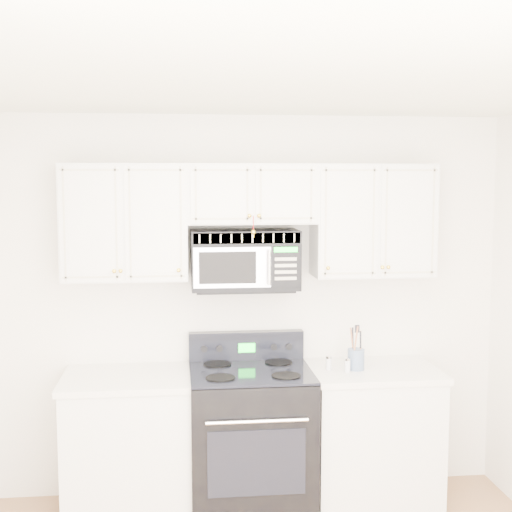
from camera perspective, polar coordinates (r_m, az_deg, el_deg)
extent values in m
cube|color=silver|center=(3.14, 2.76, 13.99)|extent=(3.50, 3.50, 0.01)
cube|color=white|center=(4.93, -0.59, -4.00)|extent=(3.50, 0.01, 2.60)
cube|color=silver|center=(4.84, -9.97, -14.87)|extent=(0.82, 0.63, 0.88)
cube|color=white|center=(4.70, -10.08, -9.62)|extent=(0.86, 0.65, 0.04)
cube|color=black|center=(5.03, -9.85, -18.86)|extent=(0.82, 0.55, 0.10)
cube|color=silver|center=(5.00, 9.25, -14.15)|extent=(0.82, 0.63, 0.88)
cube|color=white|center=(4.86, 9.34, -9.06)|extent=(0.86, 0.65, 0.04)
cube|color=black|center=(5.19, 9.04, -18.04)|extent=(0.82, 0.55, 0.10)
cube|color=black|center=(4.83, -0.42, -14.58)|extent=(0.79, 0.67, 0.92)
cube|color=black|center=(4.51, 0.06, -16.24)|extent=(0.60, 0.01, 0.42)
cylinder|color=silver|center=(4.40, 0.10, -13.11)|extent=(0.62, 0.02, 0.02)
cube|color=black|center=(4.68, -0.43, -9.26)|extent=(0.79, 0.67, 0.02)
cube|color=black|center=(4.94, -0.79, -7.24)|extent=(0.79, 0.08, 0.21)
cube|color=#0FD624|center=(4.90, -0.74, -7.36)|extent=(0.11, 0.00, 0.06)
cube|color=silver|center=(4.68, -10.44, 2.69)|extent=(0.80, 0.33, 0.75)
cube|color=silver|center=(4.85, 9.30, 2.84)|extent=(0.80, 0.33, 0.75)
cube|color=silver|center=(4.69, -0.40, 5.00)|extent=(0.84, 0.33, 0.39)
sphere|color=yellow|center=(4.52, -10.78, -1.19)|extent=(0.03, 0.03, 0.03)
sphere|color=yellow|center=(4.51, -6.21, -1.14)|extent=(0.03, 0.03, 0.03)
sphere|color=yellow|center=(4.61, 5.80, -0.97)|extent=(0.03, 0.03, 0.03)
sphere|color=yellow|center=(4.70, 10.09, -0.89)|extent=(0.03, 0.03, 0.03)
sphere|color=yellow|center=(4.50, -0.52, 3.23)|extent=(0.03, 0.03, 0.03)
sphere|color=yellow|center=(4.51, 0.24, 3.24)|extent=(0.03, 0.03, 0.03)
cylinder|color=#B40406|center=(4.51, -0.22, 2.61)|extent=(0.01, 0.00, 0.10)
sphere|color=yellow|center=(4.51, -0.22, 1.92)|extent=(0.03, 0.03, 0.03)
cube|color=black|center=(4.70, -0.92, -0.25)|extent=(0.70, 0.35, 0.39)
cube|color=beige|center=(4.52, -0.72, 1.43)|extent=(0.68, 0.01, 0.07)
cube|color=silver|center=(4.52, -1.91, -0.93)|extent=(0.49, 0.01, 0.26)
cube|color=black|center=(4.51, -2.28, -0.95)|extent=(0.36, 0.01, 0.20)
cube|color=black|center=(4.56, 2.38, -0.87)|extent=(0.19, 0.01, 0.26)
cube|color=#0FD624|center=(4.54, 2.40, 0.51)|extent=(0.15, 0.00, 0.03)
cylinder|color=silver|center=(4.51, 1.06, -0.95)|extent=(0.02, 0.02, 0.22)
cylinder|color=slate|center=(4.79, 8.00, -8.18)|extent=(0.11, 0.11, 0.14)
cylinder|color=#A8623D|center=(4.78, 8.37, -7.34)|extent=(0.01, 0.01, 0.24)
cylinder|color=black|center=(4.79, 7.76, -7.19)|extent=(0.01, 0.01, 0.26)
cylinder|color=#A8623D|center=(4.74, 7.92, -7.23)|extent=(0.01, 0.01, 0.28)
cylinder|color=black|center=(4.78, 8.37, -7.34)|extent=(0.01, 0.01, 0.24)
cylinder|color=#A8623D|center=(4.79, 7.75, -7.19)|extent=(0.01, 0.01, 0.26)
cylinder|color=silver|center=(4.77, 5.84, -8.59)|extent=(0.04, 0.04, 0.08)
cylinder|color=silver|center=(4.75, 5.85, -8.06)|extent=(0.04, 0.04, 0.01)
cylinder|color=silver|center=(4.73, 7.33, -8.74)|extent=(0.04, 0.04, 0.08)
cylinder|color=silver|center=(4.72, 7.34, -8.19)|extent=(0.04, 0.04, 0.01)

